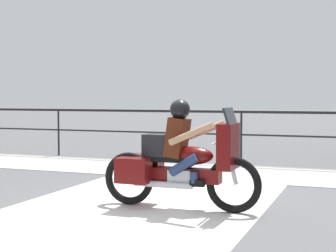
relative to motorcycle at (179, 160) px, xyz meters
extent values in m
plane|color=#565659|center=(-0.26, 0.29, -0.70)|extent=(120.00, 120.00, 0.00)
cube|color=#A8A59E|center=(-0.26, 3.69, -0.69)|extent=(44.00, 2.40, 0.01)
cube|color=silver|center=(-0.58, 0.09, -0.69)|extent=(3.57, 6.00, 0.01)
cube|color=black|center=(-0.26, 5.20, 0.55)|extent=(36.00, 0.04, 0.06)
cube|color=black|center=(-0.26, 5.20, 0.01)|extent=(36.00, 0.03, 0.04)
cylinder|color=black|center=(-5.36, 5.20, -0.06)|extent=(0.05, 0.05, 1.28)
cylinder|color=black|center=(-0.26, 5.20, -0.06)|extent=(0.05, 0.05, 1.28)
torus|color=black|center=(0.81, 0.00, -0.31)|extent=(0.78, 0.11, 0.78)
torus|color=black|center=(-0.79, 0.00, -0.31)|extent=(0.78, 0.11, 0.78)
cube|color=#5B0C0C|center=(0.01, 0.00, -0.21)|extent=(1.21, 0.22, 0.20)
cube|color=silver|center=(0.04, 0.00, -0.26)|extent=(0.34, 0.26, 0.26)
ellipsoid|color=#5B0C0C|center=(0.20, 0.00, 0.08)|extent=(0.63, 0.30, 0.26)
cube|color=black|center=(-0.15, 0.00, 0.02)|extent=(0.70, 0.28, 0.08)
cube|color=#5B0C0C|center=(0.73, 0.00, 0.23)|extent=(0.20, 0.56, 0.63)
cube|color=#1E232B|center=(0.75, 0.00, 0.64)|extent=(0.10, 0.47, 0.24)
cylinder|color=silver|center=(0.59, 0.00, 0.28)|extent=(0.04, 0.70, 0.04)
cylinder|color=silver|center=(-0.18, -0.16, -0.34)|extent=(0.88, 0.09, 0.09)
cube|color=#5B0C0C|center=(-0.61, -0.24, -0.14)|extent=(0.48, 0.28, 0.36)
cube|color=#5B0C0C|center=(-0.61, 0.24, -0.14)|extent=(0.48, 0.28, 0.36)
cylinder|color=silver|center=(0.78, 0.00, -0.04)|extent=(0.18, 0.06, 0.53)
cube|color=#4C1E0F|center=(-0.02, 0.00, 0.33)|extent=(0.32, 0.36, 0.59)
sphere|color=tan|center=(0.02, 0.00, 0.71)|extent=(0.23, 0.23, 0.23)
sphere|color=black|center=(0.02, 0.00, 0.73)|extent=(0.29, 0.29, 0.29)
cylinder|color=navy|center=(0.13, -0.15, -0.04)|extent=(0.44, 0.13, 0.34)
cylinder|color=navy|center=(0.28, -0.15, -0.21)|extent=(0.11, 0.11, 0.15)
cube|color=black|center=(0.33, -0.15, -0.29)|extent=(0.20, 0.10, 0.09)
cylinder|color=navy|center=(0.13, 0.15, -0.04)|extent=(0.44, 0.13, 0.34)
cylinder|color=navy|center=(0.28, 0.15, -0.21)|extent=(0.11, 0.11, 0.15)
cube|color=black|center=(0.33, 0.15, -0.29)|extent=(0.20, 0.10, 0.09)
cylinder|color=tan|center=(0.28, -0.30, 0.41)|extent=(0.64, 0.09, 0.34)
cylinder|color=tan|center=(0.28, 0.30, 0.41)|extent=(0.64, 0.09, 0.34)
cube|color=black|center=(-0.32, 0.00, 0.21)|extent=(0.39, 0.30, 0.32)
camera|label=1|loc=(2.46, -6.91, 0.91)|focal=55.00mm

